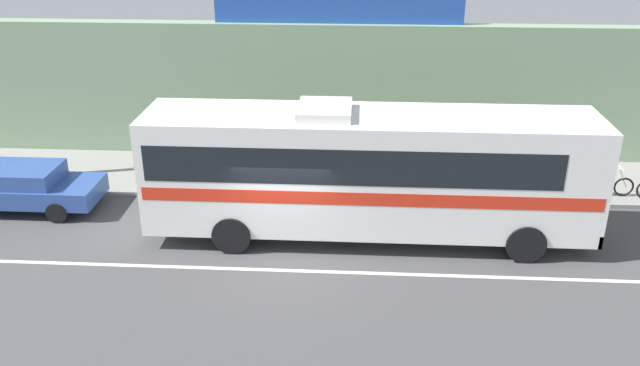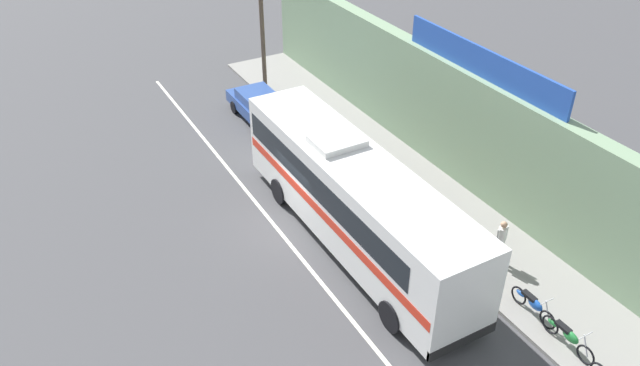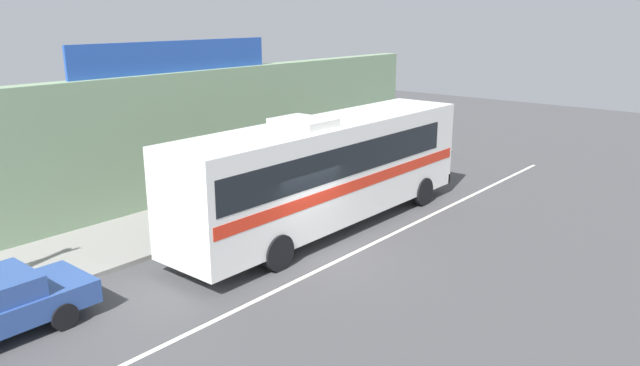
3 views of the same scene
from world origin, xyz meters
The scene contains 10 objects.
ground_plane centered at (0.00, 0.00, 0.00)m, with size 70.00×70.00×0.00m, color #444447.
sidewalk_slab centered at (0.00, 5.20, 0.07)m, with size 30.00×3.60×0.14m, color gray.
storefront_facade centered at (0.00, 7.35, 2.40)m, with size 30.00×0.70×4.80m, color gray.
storefront_billboard centered at (1.16, 7.35, 5.35)m, with size 8.40×0.12×1.10m, color #234CAD.
road_center_stripe centered at (0.00, -0.80, 0.00)m, with size 30.00×0.14×0.01m, color silver.
intercity_bus centered at (2.15, 1.23, 2.07)m, with size 12.03×2.60×3.78m.
parked_car centered at (-8.11, 2.33, 0.74)m, with size 4.50×1.87×1.37m.
motorcycle_blue centered at (8.09, 4.15, 0.57)m, with size 1.83×0.56×0.94m.
motorcycle_black centered at (9.53, 4.07, 0.57)m, with size 1.94×0.56×0.94m.
pedestrian_far_left centered at (5.70, 4.94, 1.15)m, with size 0.30×0.48×1.74m.
Camera 1 is at (1.94, -15.26, 8.82)m, focal length 37.10 mm.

